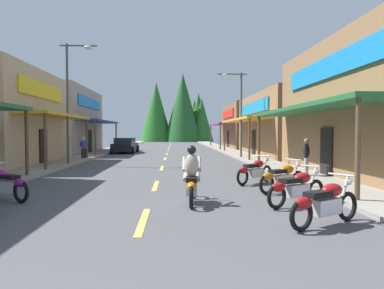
# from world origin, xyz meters

# --- Properties ---
(ground) EXTENTS (10.15, 87.63, 0.10)m
(ground) POSITION_xyz_m (0.00, 28.82, -0.05)
(ground) COLOR #4C4C4F
(sidewalk_left) EXTENTS (2.06, 87.63, 0.12)m
(sidewalk_left) POSITION_xyz_m (-6.11, 28.82, 0.06)
(sidewalk_left) COLOR gray
(sidewalk_left) RESTS_ON ground
(sidewalk_right) EXTENTS (2.06, 87.63, 0.12)m
(sidewalk_right) POSITION_xyz_m (6.11, 28.82, 0.06)
(sidewalk_right) COLOR gray
(sidewalk_right) RESTS_ON ground
(centerline_dashes) EXTENTS (0.16, 62.01, 0.01)m
(centerline_dashes) POSITION_xyz_m (0.00, 31.11, 0.01)
(centerline_dashes) COLOR #E0C64C
(centerline_dashes) RESTS_ON ground
(storefront_left_far) EXTENTS (9.20, 11.48, 5.89)m
(storefront_left_far) POSITION_xyz_m (-10.80, 32.56, 2.95)
(storefront_left_far) COLOR gray
(storefront_left_far) RESTS_ON ground
(storefront_right_middle) EXTENTS (10.07, 13.24, 5.01)m
(storefront_right_middle) POSITION_xyz_m (11.23, 28.00, 2.51)
(storefront_right_middle) COLOR olive
(storefront_right_middle) RESTS_ON ground
(storefront_right_far) EXTENTS (9.63, 11.50, 5.24)m
(storefront_right_far) POSITION_xyz_m (11.01, 41.97, 2.62)
(storefront_right_far) COLOR brown
(storefront_right_far) RESTS_ON ground
(streetlamp_left) EXTENTS (2.11, 0.30, 6.98)m
(streetlamp_left) POSITION_xyz_m (-5.18, 20.22, 4.47)
(streetlamp_left) COLOR #474C51
(streetlamp_left) RESTS_ON ground
(streetlamp_right) EXTENTS (2.11, 0.30, 6.18)m
(streetlamp_right) POSITION_xyz_m (5.15, 24.83, 4.03)
(streetlamp_right) COLOR #474C51
(streetlamp_right) RESTS_ON ground
(motorcycle_parked_right_0) EXTENTS (1.89, 1.18, 1.04)m
(motorcycle_parked_right_0) POSITION_xyz_m (3.74, 6.47, 0.49)
(motorcycle_parked_right_0) COLOR black
(motorcycle_parked_right_0) RESTS_ON ground
(motorcycle_parked_right_1) EXTENTS (1.90, 1.17, 1.04)m
(motorcycle_parked_right_1) POSITION_xyz_m (3.84, 8.45, 0.49)
(motorcycle_parked_right_1) COLOR black
(motorcycle_parked_right_1) RESTS_ON ground
(motorcycle_parked_right_2) EXTENTS (1.85, 1.25, 1.04)m
(motorcycle_parked_right_2) POSITION_xyz_m (4.12, 10.56, 0.49)
(motorcycle_parked_right_2) COLOR black
(motorcycle_parked_right_2) RESTS_ON ground
(motorcycle_parked_right_3) EXTENTS (1.68, 1.49, 1.04)m
(motorcycle_parked_right_3) POSITION_xyz_m (3.66, 12.49, 0.49)
(motorcycle_parked_right_3) COLOR black
(motorcycle_parked_right_3) RESTS_ON ground
(motorcycle_parked_left_3) EXTENTS (1.84, 1.27, 1.04)m
(motorcycle_parked_left_3) POSITION_xyz_m (-4.08, 9.58, 0.49)
(motorcycle_parked_left_3) COLOR black
(motorcycle_parked_left_3) RESTS_ON ground
(rider_cruising_lead) EXTENTS (0.60, 2.14, 1.57)m
(rider_cruising_lead) POSITION_xyz_m (1.14, 8.95, 0.66)
(rider_cruising_lead) COLOR black
(rider_cruising_lead) RESTS_ON ground
(pedestrian_browsing) EXTENTS (0.41, 0.50, 1.66)m
(pedestrian_browsing) POSITION_xyz_m (6.17, 13.94, 0.96)
(pedestrian_browsing) COLOR #B2A599
(pedestrian_browsing) RESTS_ON ground
(pedestrian_waiting) EXTENTS (0.44, 0.44, 1.60)m
(pedestrian_waiting) POSITION_xyz_m (-5.64, 24.38, 0.92)
(pedestrian_waiting) COLOR black
(pedestrian_waiting) RESTS_ON ground
(parked_car_curbside) EXTENTS (2.22, 4.38, 1.40)m
(parked_car_curbside) POSITION_xyz_m (-3.88, 32.36, 0.69)
(parked_car_curbside) COLOR black
(parked_car_curbside) RESTS_ON ground
(treeline_backdrop) EXTENTS (15.09, 11.99, 13.78)m
(treeline_backdrop) POSITION_xyz_m (2.11, 72.55, 5.74)
(treeline_backdrop) COLOR #296623
(treeline_backdrop) RESTS_ON ground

